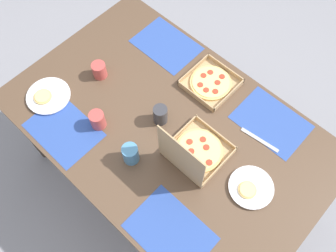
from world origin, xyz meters
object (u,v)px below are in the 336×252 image
Objects in this scene: cup_clear_left at (98,120)px; pizza_box_corner_right at (195,152)px; cup_clear_right at (160,115)px; cup_spare at (99,70)px; pizza_box_edge_far at (211,83)px; cup_dark at (131,154)px; plate_far_left at (48,96)px; plate_middle at (251,188)px.

pizza_box_corner_right is at bearing -156.93° from cup_clear_left.
cup_clear_left is (0.21, 0.23, -0.00)m from cup_clear_right.
pizza_box_edge_far is at bearing -142.58° from cup_spare.
cup_clear_right is 1.20× the size of cup_spare.
cup_dark is (0.21, 0.22, 0.01)m from pizza_box_corner_right.
cup_spare is (0.48, 0.37, 0.03)m from pizza_box_edge_far.
pizza_box_edge_far is 0.59m from cup_dark.
cup_clear_right is at bearing -149.69° from plate_far_left.
cup_spare is at bearing 3.06° from cup_clear_right.
cup_spare is (-0.09, -0.29, 0.03)m from plate_far_left.
cup_spare is at bearing 37.42° from pizza_box_edge_far.
cup_clear_left is (0.25, 0.58, 0.04)m from pizza_box_edge_far.
plate_far_left is at bearing 71.67° from cup_spare.
cup_clear_right is at bearing -131.75° from cup_clear_left.
pizza_box_corner_right is at bearing 179.01° from cup_spare.
cup_clear_left reaches higher than pizza_box_edge_far.
pizza_box_edge_far is 2.32× the size of cup_dark.
cup_dark is at bearing 89.99° from pizza_box_edge_far.
cup_dark is 0.53m from cup_spare.
cup_dark reaches higher than cup_spare.
cup_spare is (0.48, -0.23, -0.01)m from cup_dark.
cup_dark is at bearing 154.51° from cup_spare.
cup_spare is at bearing -0.99° from pizza_box_corner_right.
cup_dark reaches higher than plate_far_left.
plate_far_left is 2.38× the size of cup_clear_left.
cup_clear_right is 0.43m from cup_spare.
cup_clear_right is at bearing -176.94° from cup_spare.
pizza_box_edge_far is 0.63m from cup_clear_left.
plate_far_left is at bearing 30.31° from cup_clear_right.
cup_clear_right is at bearing -79.88° from cup_dark.
pizza_box_edge_far is 2.89× the size of cup_spare.
pizza_box_corner_right is 1.43× the size of plate_middle.
plate_far_left is 0.30m from cup_spare.
pizza_box_corner_right reaches higher than cup_clear_left.
plate_far_left is at bearing 48.67° from pizza_box_edge_far.
plate_far_left is at bearing 5.73° from cup_dark.
cup_clear_left reaches higher than plate_middle.
pizza_box_edge_far is at bearing -60.55° from pizza_box_corner_right.
cup_dark is at bearing 100.12° from cup_clear_right.
cup_clear_left reaches higher than plate_far_left.
pizza_box_corner_right reaches higher than cup_spare.
pizza_box_corner_right is 3.10× the size of cup_clear_left.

